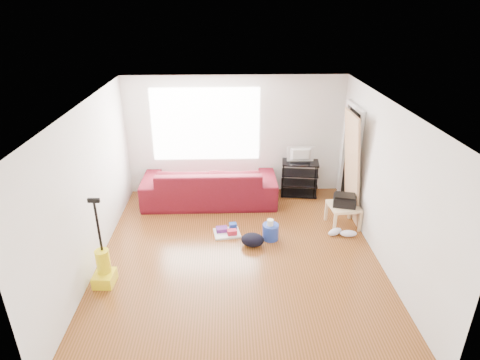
{
  "coord_description": "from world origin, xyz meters",
  "views": [
    {
      "loc": [
        -0.16,
        -5.48,
        3.86
      ],
      "look_at": [
        0.04,
        0.6,
        1.1
      ],
      "focal_mm": 30.0,
      "sensor_mm": 36.0,
      "label": 1
    }
  ],
  "objects_px": {
    "sofa": "(210,202)",
    "vacuum": "(104,268)",
    "tv_stand": "(299,178)",
    "bucket": "(270,239)",
    "cleaning_tray": "(228,231)",
    "backpack": "(252,245)",
    "side_table": "(344,208)"
  },
  "relations": [
    {
      "from": "sofa",
      "to": "cleaning_tray",
      "type": "height_order",
      "value": "sofa"
    },
    {
      "from": "sofa",
      "to": "vacuum",
      "type": "relative_size",
      "value": 1.97
    },
    {
      "from": "side_table",
      "to": "backpack",
      "type": "relative_size",
      "value": 1.44
    },
    {
      "from": "cleaning_tray",
      "to": "bucket",
      "type": "bearing_deg",
      "value": -14.3
    },
    {
      "from": "tv_stand",
      "to": "bucket",
      "type": "bearing_deg",
      "value": -106.73
    },
    {
      "from": "bucket",
      "to": "side_table",
      "type": "bearing_deg",
      "value": 16.5
    },
    {
      "from": "bucket",
      "to": "cleaning_tray",
      "type": "relative_size",
      "value": 0.56
    },
    {
      "from": "sofa",
      "to": "backpack",
      "type": "height_order",
      "value": "sofa"
    },
    {
      "from": "sofa",
      "to": "cleaning_tray",
      "type": "xyz_separation_m",
      "value": [
        0.36,
        -1.26,
        0.05
      ]
    },
    {
      "from": "backpack",
      "to": "sofa",
      "type": "bearing_deg",
      "value": 126.81
    },
    {
      "from": "sofa",
      "to": "backpack",
      "type": "distance_m",
      "value": 1.82
    },
    {
      "from": "sofa",
      "to": "backpack",
      "type": "bearing_deg",
      "value": 115.43
    },
    {
      "from": "tv_stand",
      "to": "bucket",
      "type": "distance_m",
      "value": 1.93
    },
    {
      "from": "bucket",
      "to": "cleaning_tray",
      "type": "xyz_separation_m",
      "value": [
        -0.75,
        0.19,
        0.05
      ]
    },
    {
      "from": "backpack",
      "to": "vacuum",
      "type": "relative_size",
      "value": 0.29
    },
    {
      "from": "side_table",
      "to": "vacuum",
      "type": "bearing_deg",
      "value": -159.03
    },
    {
      "from": "sofa",
      "to": "side_table",
      "type": "distance_m",
      "value": 2.72
    },
    {
      "from": "sofa",
      "to": "tv_stand",
      "type": "bearing_deg",
      "value": -171.88
    },
    {
      "from": "tv_stand",
      "to": "side_table",
      "type": "height_order",
      "value": "tv_stand"
    },
    {
      "from": "tv_stand",
      "to": "side_table",
      "type": "relative_size",
      "value": 1.42
    },
    {
      "from": "sofa",
      "to": "cleaning_tray",
      "type": "bearing_deg",
      "value": 105.86
    },
    {
      "from": "side_table",
      "to": "backpack",
      "type": "bearing_deg",
      "value": -160.53
    },
    {
      "from": "bucket",
      "to": "vacuum",
      "type": "distance_m",
      "value": 2.81
    },
    {
      "from": "cleaning_tray",
      "to": "backpack",
      "type": "distance_m",
      "value": 0.58
    },
    {
      "from": "tv_stand",
      "to": "vacuum",
      "type": "height_order",
      "value": "vacuum"
    },
    {
      "from": "bucket",
      "to": "cleaning_tray",
      "type": "distance_m",
      "value": 0.78
    },
    {
      "from": "backpack",
      "to": "side_table",
      "type": "bearing_deg",
      "value": 30.86
    },
    {
      "from": "tv_stand",
      "to": "side_table",
      "type": "distance_m",
      "value": 1.44
    },
    {
      "from": "side_table",
      "to": "backpack",
      "type": "distance_m",
      "value": 1.84
    },
    {
      "from": "vacuum",
      "to": "backpack",
      "type": "bearing_deg",
      "value": 25.71
    },
    {
      "from": "sofa",
      "to": "vacuum",
      "type": "xyz_separation_m",
      "value": [
        -1.46,
        -2.55,
        0.25
      ]
    },
    {
      "from": "side_table",
      "to": "vacuum",
      "type": "relative_size",
      "value": 0.41
    }
  ]
}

